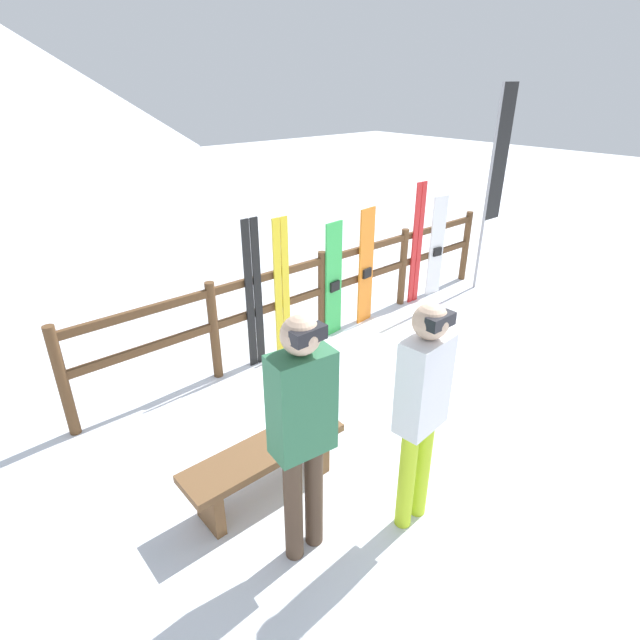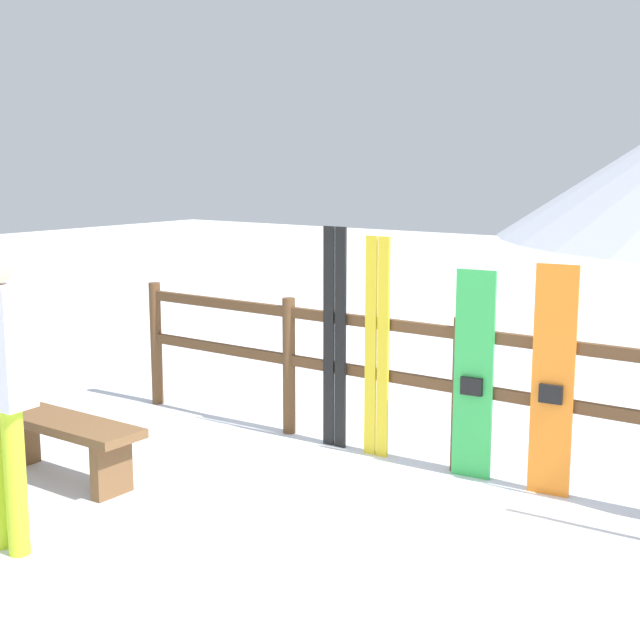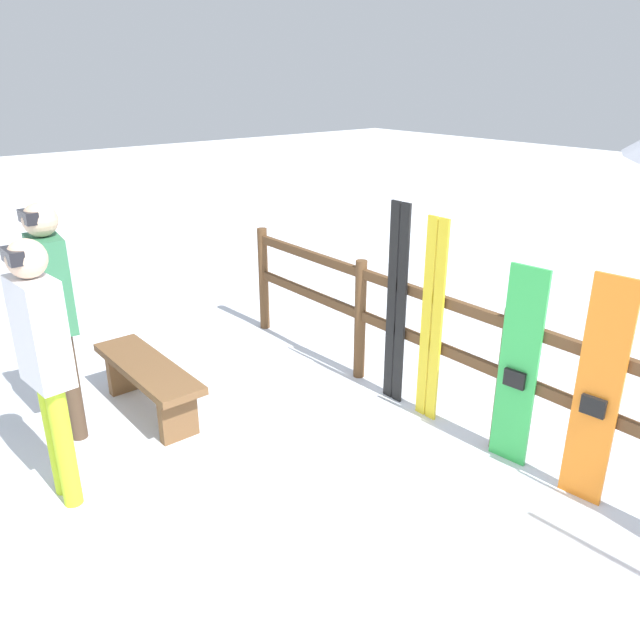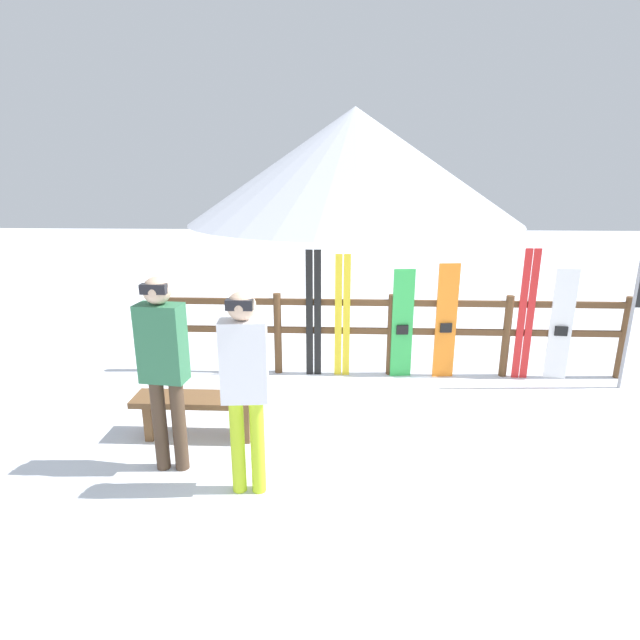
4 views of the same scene
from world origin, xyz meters
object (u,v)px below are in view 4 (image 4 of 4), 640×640
object	(u,v)px
person_white	(245,377)
snowboard_white	(561,325)
ski_pair_red	(526,315)
bench	(199,407)
snowboard_orange	(446,322)
person_plaid_green	(163,359)
snowboard_green	(402,324)
ski_pair_black	(314,314)
ski_pair_yellow	(342,316)

from	to	relation	value
person_white	snowboard_white	size ratio (longest dim) A/B	1.19
snowboard_white	ski_pair_red	bearing A→B (deg)	179.56
bench	snowboard_orange	world-z (taller)	snowboard_orange
person_plaid_green	person_white	bearing A→B (deg)	-22.00
bench	person_white	world-z (taller)	person_white
bench	snowboard_orange	bearing A→B (deg)	31.33
bench	snowboard_orange	size ratio (longest dim) A/B	0.86
person_white	snowboard_green	world-z (taller)	person_white
person_plaid_green	ski_pair_black	world-z (taller)	person_plaid_green
ski_pair_yellow	snowboard_orange	xyz separation A→B (m)	(1.32, -0.00, -0.06)
snowboard_orange	ski_pair_red	distance (m)	1.00
person_plaid_green	snowboard_white	size ratio (longest dim) A/B	1.22
person_plaid_green	snowboard_green	world-z (taller)	person_plaid_green
person_white	snowboard_orange	world-z (taller)	person_white
person_white	snowboard_white	distance (m)	4.37
ski_pair_red	snowboard_white	xyz separation A→B (m)	(0.45, -0.00, -0.13)
bench	person_plaid_green	distance (m)	0.94
ski_pair_yellow	snowboard_white	distance (m)	2.76
snowboard_green	ski_pair_yellow	bearing A→B (deg)	179.74
person_white	ski_pair_black	bearing A→B (deg)	81.10
ski_pair_yellow	ski_pair_red	size ratio (longest dim) A/B	0.95
snowboard_green	person_white	bearing A→B (deg)	-121.08
bench	snowboard_green	size ratio (longest dim) A/B	0.90
snowboard_green	snowboard_orange	world-z (taller)	snowboard_orange
person_plaid_green	ski_pair_yellow	world-z (taller)	person_plaid_green
ski_pair_black	snowboard_orange	distance (m)	1.69
ski_pair_yellow	snowboard_green	distance (m)	0.77
person_plaid_green	snowboard_orange	size ratio (longest dim) A/B	1.17
ski_pair_yellow	ski_pair_red	world-z (taller)	ski_pair_red
bench	ski_pair_yellow	size ratio (longest dim) A/B	0.80
ski_pair_black	bench	bearing A→B (deg)	-122.22
snowboard_green	snowboard_orange	distance (m)	0.55
snowboard_green	person_plaid_green	bearing A→B (deg)	-135.46
ski_pair_black	ski_pair_yellow	distance (m)	0.37
ski_pair_black	snowboard_orange	size ratio (longest dim) A/B	1.11
person_white	snowboard_orange	xyz separation A→B (m)	(2.09, 2.55, -0.28)
ski_pair_black	ski_pair_yellow	size ratio (longest dim) A/B	1.03
ski_pair_yellow	snowboard_orange	size ratio (longest dim) A/B	1.07
bench	person_white	xyz separation A→B (m)	(0.65, -0.88, 0.70)
person_plaid_green	snowboard_orange	distance (m)	3.63
snowboard_white	person_plaid_green	bearing A→B (deg)	-152.27
snowboard_green	ski_pair_black	bearing A→B (deg)	179.82
bench	snowboard_orange	xyz separation A→B (m)	(2.74, 1.67, 0.43)
person_plaid_green	ski_pair_yellow	bearing A→B (deg)	56.02
person_plaid_green	snowboard_orange	xyz separation A→B (m)	(2.84, 2.25, -0.30)
person_white	ski_pair_yellow	xyz separation A→B (m)	(0.77, 2.56, -0.22)
person_plaid_green	snowboard_white	bearing A→B (deg)	27.73
person_white	ski_pair_red	distance (m)	4.01
ski_pair_yellow	snowboard_green	world-z (taller)	ski_pair_yellow
bench	ski_pair_black	world-z (taller)	ski_pair_black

